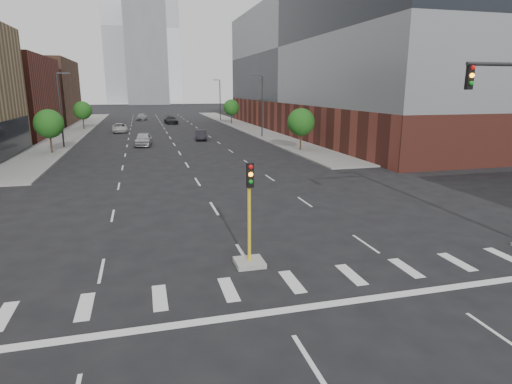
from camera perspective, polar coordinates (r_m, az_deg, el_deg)
name	(u,v)px	position (r m, az deg, el deg)	size (l,w,h in m)	color
sidewalk_left_far	(77,130)	(82.36, -22.72, 7.65)	(5.00, 92.00, 0.15)	gray
sidewalk_right_far	(243,126)	(83.83, -1.75, 8.78)	(5.00, 92.00, 0.15)	gray
building_left_far_b	(21,92)	(102.04, -28.86, 11.62)	(20.00, 24.00, 13.00)	brown
building_right_main	(347,65)	(75.31, 12.04, 16.26)	(24.00, 70.00, 22.00)	brown
tower_left	(127,29)	(229.03, -16.86, 20.11)	(22.00, 22.00, 70.00)	#B2B7BC
tower_right	(160,30)	(269.68, -12.63, 20.37)	(20.00, 20.00, 80.00)	#B2B7BC
tower_mid	(146,54)	(207.88, -14.45, 17.36)	(18.00, 18.00, 44.00)	slate
median_traffic_signal	(249,243)	(17.92, -0.87, -6.86)	(1.20, 1.20, 4.40)	#999993
streetlight_right_a	(262,104)	(64.76, 0.74, 11.71)	(1.60, 0.22, 9.07)	#2D2D30
streetlight_right_b	(220,98)	(98.89, -4.87, 12.35)	(1.60, 0.22, 9.07)	#2D2D30
streetlight_left	(61,107)	(58.11, -24.60, 10.27)	(1.60, 0.22, 9.07)	#2D2D30
tree_left_near	(49,124)	(53.39, -25.90, 8.19)	(3.20, 3.20, 4.85)	#382619
tree_left_far	(82,110)	(83.00, -22.15, 10.04)	(3.20, 3.20, 4.85)	#382619
tree_right_near	(301,122)	(50.79, 6.02, 9.26)	(3.20, 3.20, 4.85)	#382619
tree_right_far	(231,107)	(89.25, -3.31, 11.20)	(3.20, 3.20, 4.85)	#382619
car_near_left	(143,139)	(57.25, -14.80, 6.82)	(2.00, 4.98, 1.70)	#B7B6BB
car_mid_right	(201,135)	(62.25, -7.35, 7.54)	(1.49, 4.29, 1.41)	black
car_far_left	(120,128)	(76.14, -17.71, 8.15)	(2.44, 5.29, 1.47)	#BBBBBB
car_deep_right	(171,120)	(91.69, -11.28, 9.39)	(2.20, 5.40, 1.57)	black
car_distant	(142,117)	(103.35, -15.00, 9.67)	(1.93, 4.80, 1.64)	#9F9FA3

